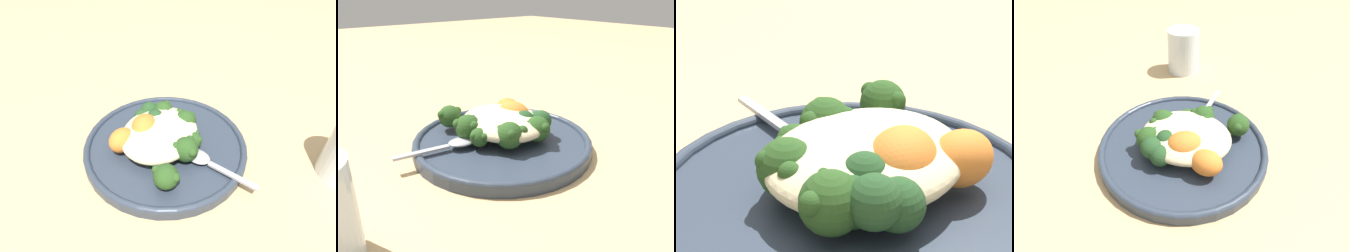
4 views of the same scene
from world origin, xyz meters
The scene contains 12 objects.
ground_plane centered at (0.00, 0.00, 0.00)m, with size 4.00×4.00×0.00m, color tan.
plate centered at (0.01, -0.02, 0.01)m, with size 0.29×0.29×0.02m.
quinoa_mound centered at (0.01, -0.03, 0.04)m, with size 0.15×0.13×0.04m, color beige.
broccoli_stalk_0 centered at (0.09, 0.02, 0.04)m, with size 0.08×0.09×0.04m.
broccoli_stalk_1 centered at (0.03, 0.02, 0.04)m, with size 0.04×0.11×0.04m.
broccoli_stalk_2 centered at (0.01, 0.02, 0.03)m, with size 0.08×0.10×0.03m.
broccoli_stalk_3 centered at (-0.03, -0.01, 0.04)m, with size 0.11×0.06×0.04m.
broccoli_stalk_4 centered at (-0.03, -0.05, 0.04)m, with size 0.12×0.05×0.04m.
sweet_potato_chunk_0 centered at (0.06, -0.07, 0.04)m, with size 0.05×0.04×0.04m, color orange.
sweet_potato_chunk_1 centered at (0.02, -0.05, 0.05)m, with size 0.06×0.05×0.05m, color orange.
kale_tuft centered at (-0.02, -0.06, 0.04)m, with size 0.06×0.06×0.04m.
spoon centered at (0.02, 0.06, 0.03)m, with size 0.04×0.13×0.01m.
Camera 1 is at (0.31, 0.14, 0.34)m, focal length 28.00 mm.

